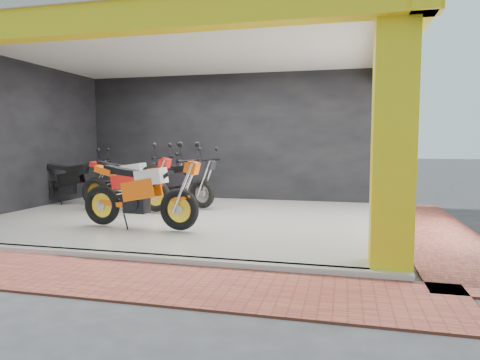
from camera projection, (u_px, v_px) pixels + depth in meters
The scene contains 16 objects.
ground at pixel (145, 243), 7.03m from camera, with size 80.00×80.00×0.00m, color #2D2D30.
showroom_floor at pixel (188, 219), 8.96m from camera, with size 8.00×6.00×0.10m, color silver.
showroom_ceiling at pixel (186, 46), 8.64m from camera, with size 8.40×6.40×0.20m, color beige.
back_wall at pixel (227, 139), 11.81m from camera, with size 8.20×0.20×3.50m, color black.
left_wall at pixel (19, 138), 9.79m from camera, with size 0.20×6.20×3.50m, color black.
corner_column at pixel (393, 134), 5.25m from camera, with size 0.50×0.50×3.50m, color yellow.
header_beam_front at pixel (106, 20), 5.77m from camera, with size 8.40×0.30×0.40m, color yellow.
header_beam_right at pixel (394, 51), 7.72m from camera, with size 0.30×6.40×0.40m, color yellow.
floor_kerb at pixel (112, 256), 6.04m from camera, with size 8.00×0.20×0.10m, color silver.
paver_front at pixel (78, 275), 5.29m from camera, with size 9.00×1.40×0.03m, color brown.
paver_right at pixel (435, 232), 7.82m from camera, with size 1.40×7.00×0.03m, color brown.
moto_hero at pixel (179, 189), 7.36m from camera, with size 2.44×0.90×1.49m, color #FF5D0A, non-canonical shape.
moto_row_a at pixel (155, 180), 9.32m from camera, with size 2.41×0.89×1.47m, color red, non-canonical shape.
moto_row_b at pixel (202, 180), 9.87m from camera, with size 2.26×0.84×1.38m, color black, non-canonical shape.
moto_row_c at pixel (171, 180), 10.54m from camera, with size 2.05×0.76×1.26m, color black, non-canonical shape.
moto_row_d at pixel (97, 178), 10.60m from camera, with size 2.21×0.82×1.35m, color black, non-canonical shape.
Camera 1 is at (3.18, -6.33, 1.65)m, focal length 32.00 mm.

